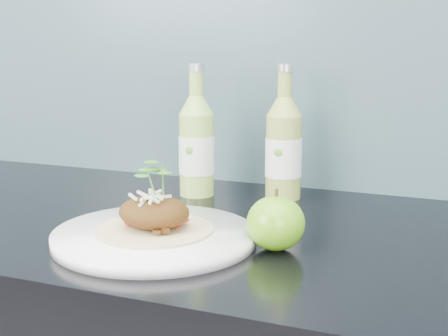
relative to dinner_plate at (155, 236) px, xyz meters
The scene contains 5 objects.
dinner_plate is the anchor object (origin of this frame).
pork_taco 0.04m from the dinner_plate, 90.00° to the left, with size 0.16×0.16×0.10m.
green_apple 0.17m from the dinner_plate, 11.01° to the left, with size 0.09×0.09×0.08m.
cider_bottle_left 0.29m from the dinner_plate, 102.19° to the left, with size 0.08×0.08×0.24m.
cider_bottle_right 0.33m from the dinner_plate, 73.10° to the left, with size 0.08×0.08×0.24m.
Camera 1 is at (0.34, 0.85, 1.18)m, focal length 50.00 mm.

